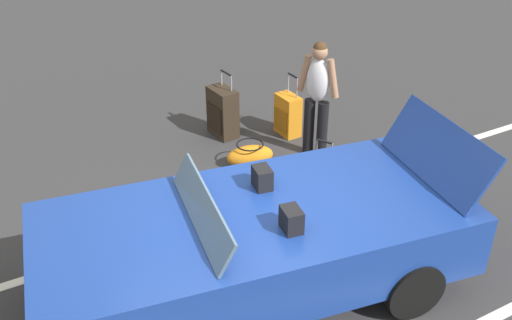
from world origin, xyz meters
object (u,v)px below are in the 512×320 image
object	(u,v)px
suitcase_large_black	(223,112)
suitcase_small_carryon	(324,183)
suitcase_medium_bright	(288,115)
traveler_person	(317,94)
convertible_car	(236,245)
duffel_bag	(250,155)

from	to	relation	value
suitcase_large_black	suitcase_small_carryon	xyz separation A→B (m)	(-0.31, 2.18, -0.11)
suitcase_large_black	suitcase_medium_bright	bearing A→B (deg)	147.07
suitcase_large_black	traveler_person	xyz separation A→B (m)	(-0.87, 1.15, 0.56)
convertible_car	traveler_person	size ratio (longest dim) A/B	2.67
suitcase_medium_bright	duffel_bag	xyz separation A→B (m)	(0.94, 0.56, -0.15)
convertible_car	suitcase_small_carryon	size ratio (longest dim) A/B	5.04
convertible_car	traveler_person	bearing A→B (deg)	-129.86
suitcase_large_black	suitcase_medium_bright	distance (m)	0.97
traveler_person	suitcase_small_carryon	bearing A→B (deg)	28.63
suitcase_medium_bright	duffel_bag	world-z (taller)	suitcase_medium_bright
suitcase_small_carryon	traveler_person	xyz separation A→B (m)	(-0.56, -1.03, 0.67)
suitcase_large_black	traveler_person	distance (m)	1.55
convertible_car	duffel_bag	world-z (taller)	convertible_car
suitcase_large_black	suitcase_medium_bright	xyz separation A→B (m)	(-0.86, 0.44, -0.06)
suitcase_large_black	suitcase_small_carryon	bearing A→B (deg)	92.11
suitcase_large_black	suitcase_small_carryon	distance (m)	2.20
convertible_car	traveler_person	xyz separation A→B (m)	(-2.23, -1.97, 0.34)
duffel_bag	suitcase_medium_bright	bearing A→B (deg)	-149.11
convertible_car	suitcase_large_black	world-z (taller)	convertible_car
suitcase_small_carryon	traveler_person	size ratio (longest dim) A/B	0.53
suitcase_small_carryon	convertible_car	bearing A→B (deg)	176.84
suitcase_medium_bright	duffel_bag	size ratio (longest dim) A/B	1.34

